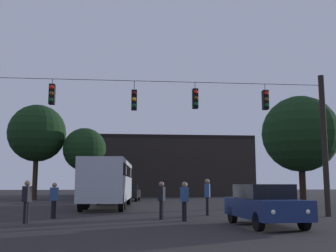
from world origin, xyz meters
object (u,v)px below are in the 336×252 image
object	(u,v)px
car_far_left	(129,192)
tree_behind_building	(37,133)
pedestrian_crossing_center	(185,198)
pedestrian_crossing_left	(27,199)
city_bus	(109,179)
car_near_right	(264,204)
pedestrian_trailing	(54,198)
tree_right_far	(85,150)
pedestrian_near_bus	(207,194)
pedestrian_far_side	(184,199)
tree_left_silhouette	(300,134)
pedestrian_crossing_right	(162,198)

from	to	relation	value
car_far_left	tree_behind_building	bearing A→B (deg)	157.69
pedestrian_crossing_center	pedestrian_crossing_left	bearing A→B (deg)	-161.46
city_bus	car_near_right	world-z (taller)	city_bus
pedestrian_trailing	tree_right_far	xyz separation A→B (m)	(-1.08, 21.74, 4.03)
pedestrian_near_bus	tree_right_far	size ratio (longest dim) A/B	0.25
car_near_right	pedestrian_crossing_left	xyz separation A→B (m)	(-8.97, 2.00, 0.15)
pedestrian_near_bus	pedestrian_crossing_center	bearing A→B (deg)	-137.42
pedestrian_far_side	pedestrian_near_bus	bearing A→B (deg)	62.72
tree_left_silhouette	pedestrian_crossing_left	bearing A→B (deg)	-145.02
pedestrian_far_side	tree_right_far	size ratio (longest dim) A/B	0.23
tree_behind_building	tree_right_far	world-z (taller)	tree_behind_building
car_far_left	pedestrian_trailing	xyz separation A→B (m)	(-3.38, -18.79, 0.10)
pedestrian_crossing_left	pedestrian_near_bus	distance (m)	8.60
car_far_left	tree_right_far	size ratio (longest dim) A/B	0.63
tree_behind_building	car_near_right	bearing A→B (deg)	-62.04
pedestrian_crossing_left	pedestrian_near_bus	xyz separation A→B (m)	(7.90, 3.39, 0.08)
pedestrian_crossing_right	pedestrian_near_bus	xyz separation A→B (m)	(2.46, 2.15, 0.10)
car_near_right	pedestrian_crossing_right	bearing A→B (deg)	137.36
car_near_right	city_bus	bearing A→B (deg)	116.45
pedestrian_crossing_left	car_near_right	bearing A→B (deg)	-12.60
city_bus	tree_behind_building	world-z (taller)	tree_behind_building
city_bus	tree_behind_building	bearing A→B (deg)	119.28
city_bus	tree_right_far	world-z (taller)	tree_right_far
car_near_right	tree_left_silhouette	size ratio (longest dim) A/B	0.56
car_far_left	pedestrian_crossing_center	distance (m)	18.95
pedestrian_crossing_left	pedestrian_trailing	world-z (taller)	pedestrian_crossing_left
city_bus	pedestrian_crossing_center	world-z (taller)	city_bus
tree_left_silhouette	city_bus	bearing A→B (deg)	-176.36
pedestrian_trailing	tree_behind_building	bearing A→B (deg)	104.71
pedestrian_crossing_right	tree_behind_building	world-z (taller)	tree_behind_building
tree_right_far	tree_left_silhouette	bearing A→B (deg)	-36.63
car_far_left	tree_right_far	world-z (taller)	tree_right_far
pedestrian_crossing_left	pedestrian_trailing	xyz separation A→B (m)	(0.66, 2.20, -0.05)
pedestrian_near_bus	pedestrian_trailing	size ratio (longest dim) A/B	1.12
pedestrian_trailing	tree_behind_building	size ratio (longest dim) A/B	0.17
car_near_right	pedestrian_crossing_center	distance (m)	4.83
car_far_left	tree_left_silhouette	distance (m)	16.19
car_near_right	pedestrian_crossing_center	xyz separation A→B (m)	(-2.34, 4.23, 0.11)
pedestrian_near_bus	tree_left_silhouette	size ratio (longest dim) A/B	0.23
pedestrian_far_side	city_bus	bearing A→B (deg)	109.53
pedestrian_crossing_right	tree_right_far	distance (m)	23.79
city_bus	pedestrian_near_bus	bearing A→B (deg)	-54.17
tree_left_silhouette	pedestrian_far_side	bearing A→B (deg)	-132.14
city_bus	pedestrian_near_bus	size ratio (longest dim) A/B	6.22
pedestrian_trailing	pedestrian_far_side	bearing A→B (deg)	-18.02
pedestrian_trailing	tree_right_far	size ratio (longest dim) A/B	0.22
pedestrian_far_side	pedestrian_crossing_center	bearing A→B (deg)	81.06
car_near_right	pedestrian_trailing	world-z (taller)	pedestrian_trailing
pedestrian_crossing_left	tree_left_silhouette	world-z (taller)	tree_left_silhouette
tree_left_silhouette	car_far_left	bearing A→B (deg)	142.30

